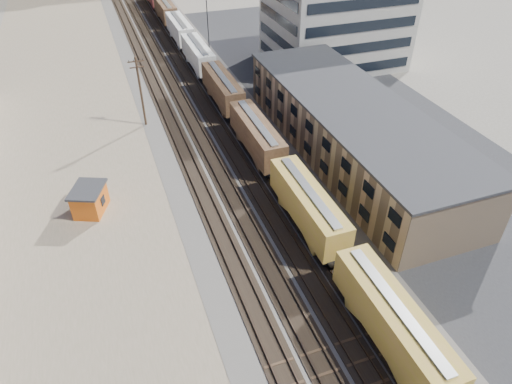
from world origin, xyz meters
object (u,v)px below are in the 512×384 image
object	(u,v)px
utility_pole_north	(141,90)
parked_car_blue	(317,72)
freight_train	(209,70)
maintenance_shed	(90,200)
parked_car_white	(468,210)

from	to	relation	value
utility_pole_north	parked_car_blue	world-z (taller)	utility_pole_north
freight_train	parked_car_blue	size ratio (longest dim) A/B	20.00
parked_car_blue	maintenance_shed	bearing A→B (deg)	-163.37
freight_train	parked_car_blue	distance (m)	18.83
utility_pole_north	parked_car_blue	xyz separation A→B (m)	(30.87, 7.52, -4.47)
freight_train	maintenance_shed	world-z (taller)	freight_train
maintenance_shed	parked_car_blue	size ratio (longest dim) A/B	0.84
freight_train	utility_pole_north	bearing A→B (deg)	-140.98
maintenance_shed	parked_car_white	distance (m)	40.57
freight_train	parked_car_white	xyz separation A→B (m)	(16.86, -42.42, -1.95)
utility_pole_north	parked_car_white	bearing A→B (deg)	-48.07
maintenance_shed	utility_pole_north	bearing A→B (deg)	64.04
utility_pole_north	parked_car_white	distance (m)	43.86
maintenance_shed	parked_car_white	size ratio (longest dim) A/B	0.98
parked_car_blue	utility_pole_north	bearing A→B (deg)	177.72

